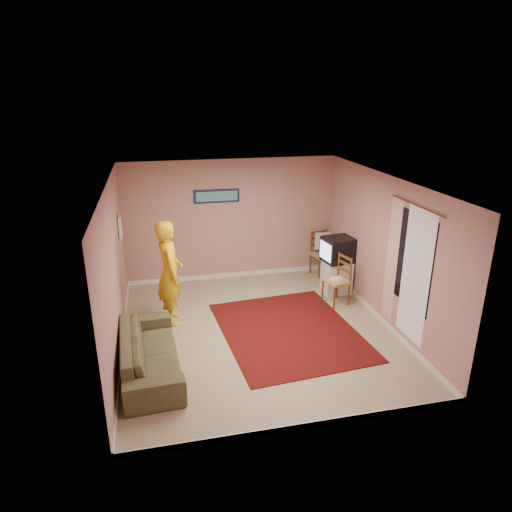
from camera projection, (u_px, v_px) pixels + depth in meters
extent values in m
plane|color=tan|center=(257.00, 331.00, 7.87)|extent=(5.00, 5.00, 0.00)
cube|color=#AC7671|center=(231.00, 220.00, 9.72)|extent=(4.50, 0.02, 2.60)
cube|color=#AC7671|center=(307.00, 337.00, 5.14)|extent=(4.50, 0.02, 2.60)
cube|color=#AC7671|center=(114.00, 272.00, 6.96)|extent=(0.02, 5.00, 2.60)
cube|color=#AC7671|center=(384.00, 251.00, 7.89)|extent=(0.02, 5.00, 2.60)
cube|color=silver|center=(258.00, 181.00, 6.98)|extent=(4.50, 5.00, 0.02)
cube|color=silver|center=(232.00, 275.00, 10.14)|extent=(4.50, 0.02, 0.10)
cube|color=silver|center=(303.00, 426.00, 5.58)|extent=(4.50, 0.02, 0.10)
cube|color=silver|center=(123.00, 344.00, 7.39)|extent=(0.02, 5.00, 0.10)
cube|color=silver|center=(377.00, 315.00, 8.32)|extent=(0.02, 5.00, 0.10)
cube|color=black|center=(412.00, 260.00, 7.02)|extent=(0.01, 1.10, 1.50)
cube|color=white|center=(415.00, 276.00, 6.95)|extent=(0.01, 0.75, 2.10)
cube|color=#EDE3CA|center=(392.00, 260.00, 7.58)|extent=(0.01, 0.35, 2.10)
cylinder|color=brown|center=(417.00, 205.00, 6.71)|extent=(0.02, 1.40, 0.02)
cube|color=#151639|center=(217.00, 196.00, 9.44)|extent=(0.95, 0.03, 0.28)
cube|color=teal|center=(217.00, 196.00, 9.42)|extent=(0.86, 0.01, 0.20)
cube|color=#C8BB8A|center=(120.00, 227.00, 8.34)|extent=(0.03, 0.38, 0.42)
cube|color=silver|center=(121.00, 227.00, 8.35)|extent=(0.01, 0.30, 0.34)
cube|color=black|center=(289.00, 331.00, 7.87)|extent=(2.44, 2.94, 0.01)
cube|color=silver|center=(336.00, 276.00, 9.32)|extent=(0.52, 0.48, 0.67)
cube|color=black|center=(338.00, 249.00, 9.12)|extent=(0.63, 0.59, 0.49)
cube|color=#8CB2F2|center=(326.00, 251.00, 9.02)|extent=(0.08, 0.41, 0.35)
cube|color=tan|center=(322.00, 254.00, 10.14)|extent=(0.53, 0.51, 0.05)
cube|color=brown|center=(323.00, 244.00, 10.05)|extent=(0.44, 0.14, 0.51)
cube|color=#B3B2B7|center=(323.00, 252.00, 10.12)|extent=(0.37, 0.27, 0.06)
cube|color=#95B4F4|center=(323.00, 241.00, 10.03)|extent=(0.36, 0.05, 0.38)
cube|color=tan|center=(336.00, 281.00, 8.75)|extent=(0.52, 0.53, 0.05)
cube|color=brown|center=(337.00, 269.00, 8.66)|extent=(0.16, 0.43, 0.50)
cube|color=white|center=(337.00, 279.00, 8.73)|extent=(0.21, 0.17, 0.04)
imported|color=#4F4F30|center=(150.00, 352.00, 6.68)|extent=(0.92, 2.10, 0.60)
imported|color=gold|center=(170.00, 273.00, 7.90)|extent=(0.50, 0.72, 1.87)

